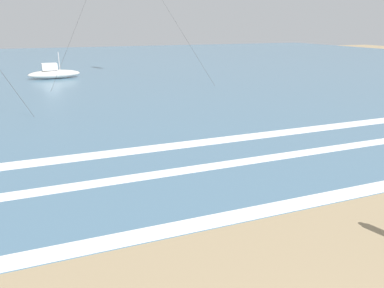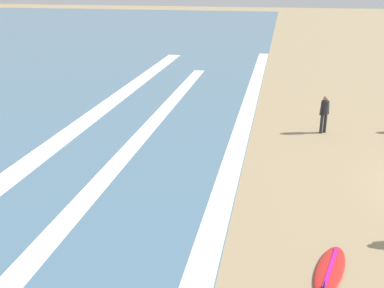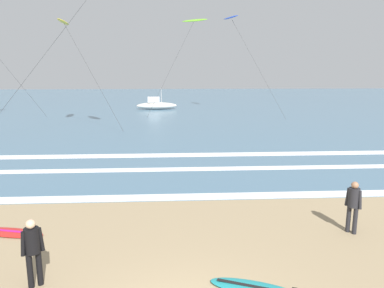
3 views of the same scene
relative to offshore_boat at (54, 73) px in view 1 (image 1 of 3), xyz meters
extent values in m
cube|color=slate|center=(2.09, 11.11, -0.55)|extent=(140.00, 90.00, 0.01)
cube|color=white|center=(3.93, -33.49, -0.54)|extent=(47.15, 0.74, 0.01)
cube|color=white|center=(1.34, -29.45, -0.54)|extent=(36.35, 0.70, 0.01)
cube|color=white|center=(2.37, -26.35, -0.54)|extent=(46.24, 0.97, 0.01)
cylinder|color=#333333|center=(1.96, -6.84, 4.60)|extent=(5.27, 2.99, 10.31)
cylinder|color=#333333|center=(11.30, -6.90, 4.93)|extent=(4.73, 7.46, 10.97)
ellipsoid|color=beige|center=(0.05, 0.00, -0.10)|extent=(5.30, 2.04, 0.90)
cube|color=silver|center=(-0.35, -0.02, 0.70)|extent=(1.57, 1.20, 0.70)
cylinder|color=#B2B2B2|center=(0.65, 0.04, 1.25)|extent=(0.08, 0.08, 1.80)
camera|label=1|loc=(-1.32, -42.37, 4.97)|focal=35.30mm
camera|label=2|loc=(-12.53, -35.01, 5.90)|focal=44.47mm
camera|label=3|loc=(1.94, -46.71, 4.20)|focal=33.69mm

